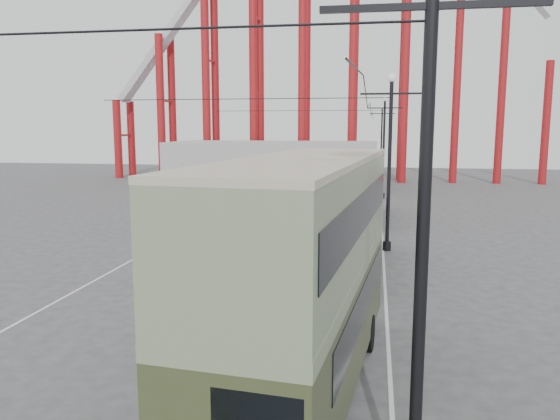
% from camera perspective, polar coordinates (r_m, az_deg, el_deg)
% --- Properties ---
extents(ground, '(160.00, 160.00, 0.00)m').
position_cam_1_polar(ground, '(13.98, -12.47, -19.72)').
color(ground, '#454547').
rests_on(ground, ground).
extents(road_markings, '(12.52, 120.00, 0.01)m').
position_cam_1_polar(road_markings, '(32.23, -0.54, -3.12)').
color(road_markings, silver).
rests_on(road_markings, ground).
extents(lamp_post_near, '(3.20, 0.44, 10.80)m').
position_cam_1_polar(lamp_post_near, '(8.45, 15.48, 16.92)').
color(lamp_post_near, black).
rests_on(lamp_post_near, ground).
extents(lamp_post_mid, '(3.20, 0.44, 9.32)m').
position_cam_1_polar(lamp_post_mid, '(29.40, 11.35, 4.76)').
color(lamp_post_mid, black).
rests_on(lamp_post_mid, ground).
extents(lamp_post_far, '(3.20, 0.44, 9.32)m').
position_cam_1_polar(lamp_post_far, '(51.37, 10.78, 6.39)').
color(lamp_post_far, black).
rests_on(lamp_post_far, ground).
extents(lamp_post_distant, '(3.20, 0.44, 9.32)m').
position_cam_1_polar(lamp_post_distant, '(73.35, 10.55, 7.04)').
color(lamp_post_distant, black).
rests_on(lamp_post_distant, ground).
extents(fairground_shed, '(22.00, 10.00, 5.00)m').
position_cam_1_polar(fairground_shed, '(59.47, -0.66, 4.73)').
color(fairground_shed, '#AAAAA5').
rests_on(fairground_shed, ground).
extents(double_decker_bus, '(3.83, 11.20, 5.90)m').
position_cam_1_polar(double_decker_bus, '(13.25, 2.59, -5.75)').
color(double_decker_bus, '#383E21').
rests_on(double_decker_bus, ground).
extents(single_decker_green, '(2.74, 10.37, 2.91)m').
position_cam_1_polar(single_decker_green, '(25.89, 7.38, -2.44)').
color(single_decker_green, gray).
rests_on(single_decker_green, ground).
extents(single_decker_cream, '(2.86, 10.83, 3.36)m').
position_cam_1_polar(single_decker_cream, '(40.00, 8.09, 1.84)').
color(single_decker_cream, '#B9B095').
rests_on(single_decker_cream, ground).
extents(pedestrian, '(0.68, 0.47, 1.77)m').
position_cam_1_polar(pedestrian, '(18.08, -3.71, -9.77)').
color(pedestrian, black).
rests_on(pedestrian, ground).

